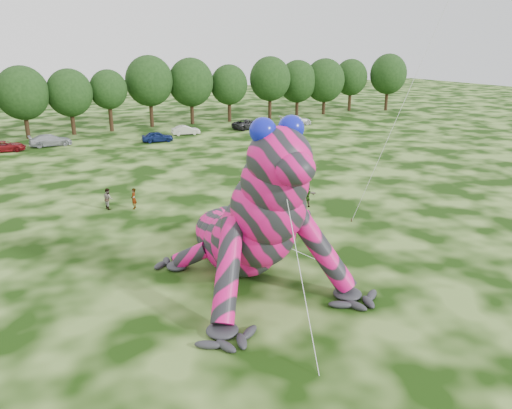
{
  "coord_description": "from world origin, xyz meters",
  "views": [
    {
      "loc": [
        -13.97,
        -15.98,
        12.31
      ],
      "look_at": [
        -2.12,
        6.52,
        4.0
      ],
      "focal_mm": 35.0,
      "sensor_mm": 36.0,
      "label": 1
    }
  ],
  "objects": [
    {
      "name": "inflatable_gecko",
      "position": [
        -2.94,
        7.52,
        4.62
      ],
      "size": [
        15.9,
        18.76,
        9.24
      ],
      "primitive_type": null,
      "rotation": [
        0.0,
        0.0,
        0.02
      ],
      "color": "#D50E6C",
      "rests_on": "ground"
    },
    {
      "name": "car_2",
      "position": [
        -13.18,
        48.88,
        0.63
      ],
      "size": [
        4.73,
        2.56,
        1.26
      ],
      "primitive_type": "imported",
      "rotation": [
        0.0,
        0.0,
        1.46
      ],
      "color": "maroon",
      "rests_on": "ground"
    },
    {
      "name": "car_3",
      "position": [
        -8.04,
        49.91,
        0.72
      ],
      "size": [
        5.01,
        2.1,
        1.45
      ],
      "primitive_type": "imported",
      "rotation": [
        0.0,
        0.0,
        1.59
      ],
      "color": "#9FA3A8",
      "rests_on": "ground"
    },
    {
      "name": "tree_15",
      "position": [
        38.47,
        57.77,
        4.82
      ],
      "size": [
        7.17,
        6.45,
        9.63
      ],
      "primitive_type": null,
      "color": "black",
      "rests_on": "ground"
    },
    {
      "name": "spectator_0",
      "position": [
        -5.25,
        20.83,
        0.82
      ],
      "size": [
        0.62,
        0.71,
        1.63
      ],
      "primitive_type": "imported",
      "rotation": [
        0.0,
        0.0,
        4.24
      ],
      "color": "gray",
      "rests_on": "ground"
    },
    {
      "name": "tree_16",
      "position": [
        45.45,
        59.37,
        4.69
      ],
      "size": [
        6.26,
        5.63,
        9.37
      ],
      "primitive_type": null,
      "color": "black",
      "rests_on": "ground"
    },
    {
      "name": "tree_8",
      "position": [
        -4.22,
        56.99,
        4.47
      ],
      "size": [
        6.14,
        5.53,
        8.94
      ],
      "primitive_type": null,
      "color": "black",
      "rests_on": "ground"
    },
    {
      "name": "car_5",
      "position": [
        9.49,
        49.51,
        0.64
      ],
      "size": [
        4.01,
        1.88,
        1.27
      ],
      "primitive_type": "imported",
      "rotation": [
        0.0,
        0.0,
        1.43
      ],
      "color": "beige",
      "rests_on": "ground"
    },
    {
      "name": "tree_9",
      "position": [
        1.06,
        57.35,
        4.34
      ],
      "size": [
        5.27,
        4.74,
        8.68
      ],
      "primitive_type": null,
      "color": "black",
      "rests_on": "ground"
    },
    {
      "name": "tree_11",
      "position": [
        13.79,
        58.2,
        5.03
      ],
      "size": [
        7.01,
        6.31,
        10.07
      ],
      "primitive_type": null,
      "color": "black",
      "rests_on": "ground"
    },
    {
      "name": "spectator_2",
      "position": [
        12.71,
        31.47,
        0.87
      ],
      "size": [
        1.2,
        0.8,
        1.73
      ],
      "primitive_type": "imported",
      "rotation": [
        0.0,
        0.0,
        6.13
      ],
      "color": "gray",
      "rests_on": "ground"
    },
    {
      "name": "car_6",
      "position": [
        19.48,
        49.84,
        0.71
      ],
      "size": [
        5.42,
        3.18,
        1.42
      ],
      "primitive_type": "imported",
      "rotation": [
        0.0,
        0.0,
        1.74
      ],
      "color": "#252527",
      "rests_on": "ground"
    },
    {
      "name": "spectator_1",
      "position": [
        -7.0,
        21.75,
        0.82
      ],
      "size": [
        0.73,
        0.88,
        1.63
      ],
      "primitive_type": "imported",
      "rotation": [
        0.0,
        0.0,
        1.73
      ],
      "color": "gray",
      "rests_on": "ground"
    },
    {
      "name": "tree_12",
      "position": [
        20.01,
        57.74,
        4.49
      ],
      "size": [
        5.99,
        5.39,
        8.97
      ],
      "primitive_type": null,
      "color": "black",
      "rests_on": "ground"
    },
    {
      "name": "tree_7",
      "position": [
        -10.08,
        56.8,
        4.74
      ],
      "size": [
        6.68,
        6.01,
        9.48
      ],
      "primitive_type": null,
      "color": "black",
      "rests_on": "ground"
    },
    {
      "name": "car_4",
      "position": [
        4.47,
        46.31,
        0.68
      ],
      "size": [
        4.16,
        2.12,
        1.36
      ],
      "primitive_type": "imported",
      "rotation": [
        0.0,
        0.0,
        1.44
      ],
      "color": "navy",
      "rests_on": "ground"
    },
    {
      "name": "tree_10",
      "position": [
        7.4,
        58.58,
        5.25
      ],
      "size": [
        7.09,
        6.38,
        10.5
      ],
      "primitive_type": null,
      "color": "black",
      "rests_on": "ground"
    },
    {
      "name": "tree_13",
      "position": [
        27.13,
        57.13,
        5.06
      ],
      "size": [
        6.83,
        6.15,
        10.13
      ],
      "primitive_type": null,
      "color": "black",
      "rests_on": "ground"
    },
    {
      "name": "spectator_5",
      "position": [
        6.77,
        15.02,
        0.94
      ],
      "size": [
        1.83,
        1.03,
        1.88
      ],
      "primitive_type": "imported",
      "rotation": [
        0.0,
        0.0,
        2.85
      ],
      "color": "gray",
      "rests_on": "ground"
    },
    {
      "name": "tree_17",
      "position": [
        51.95,
        56.66,
        5.15
      ],
      "size": [
        6.98,
        6.28,
        10.3
      ],
      "primitive_type": null,
      "color": "black",
      "rests_on": "ground"
    },
    {
      "name": "ground",
      "position": [
        0.0,
        0.0,
        0.0
      ],
      "size": [
        240.0,
        240.0,
        0.0
      ],
      "primitive_type": "plane",
      "color": "#16330A",
      "rests_on": "ground"
    },
    {
      "name": "tree_14",
      "position": [
        33.46,
        58.72,
        4.7
      ],
      "size": [
        6.82,
        6.14,
        9.4
      ],
      "primitive_type": null,
      "color": "black",
      "rests_on": "ground"
    },
    {
      "name": "car_7",
      "position": [
        27.62,
        49.8,
        0.74
      ],
      "size": [
        5.26,
        2.57,
        1.47
      ],
      "primitive_type": "imported",
      "rotation": [
        0.0,
        0.0,
        1.47
      ],
      "color": "white",
      "rests_on": "ground"
    }
  ]
}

